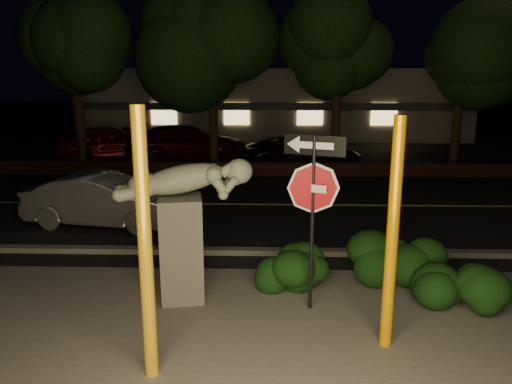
# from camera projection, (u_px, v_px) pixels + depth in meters

# --- Properties ---
(ground) EXTENTS (90.00, 90.00, 0.00)m
(ground) POSITION_uv_depth(u_px,v_px,m) (274.00, 183.00, 17.86)
(ground) COLOR black
(ground) RESTS_ON ground
(patio) EXTENTS (14.00, 6.00, 0.02)m
(patio) POSITION_uv_depth(u_px,v_px,m) (276.00, 351.00, 7.19)
(patio) COLOR #4C4944
(patio) RESTS_ON ground
(road) EXTENTS (80.00, 8.00, 0.01)m
(road) POSITION_uv_depth(u_px,v_px,m) (274.00, 205.00, 14.95)
(road) COLOR black
(road) RESTS_ON ground
(lane_marking) EXTENTS (80.00, 0.12, 0.00)m
(lane_marking) POSITION_uv_depth(u_px,v_px,m) (274.00, 204.00, 14.95)
(lane_marking) COLOR #BDB94B
(lane_marking) RESTS_ON road
(curb) EXTENTS (80.00, 0.25, 0.12)m
(curb) POSITION_uv_depth(u_px,v_px,m) (275.00, 252.00, 10.96)
(curb) COLOR #4C4944
(curb) RESTS_ON ground
(brick_wall) EXTENTS (40.00, 0.35, 0.50)m
(brick_wall) POSITION_uv_depth(u_px,v_px,m) (274.00, 169.00, 19.07)
(brick_wall) COLOR #452016
(brick_wall) RESTS_ON ground
(parking_lot) EXTENTS (40.00, 12.00, 0.01)m
(parking_lot) POSITION_uv_depth(u_px,v_px,m) (273.00, 151.00, 24.66)
(parking_lot) COLOR black
(parking_lot) RESTS_ON ground
(building) EXTENTS (22.00, 10.20, 4.00)m
(building) POSITION_uv_depth(u_px,v_px,m) (273.00, 101.00, 31.93)
(building) COLOR gray
(building) RESTS_ON ground
(tree_far_a) EXTENTS (4.60, 4.60, 7.43)m
(tree_far_a) POSITION_uv_depth(u_px,v_px,m) (73.00, 33.00, 19.74)
(tree_far_a) COLOR black
(tree_far_a) RESTS_ON ground
(tree_far_b) EXTENTS (5.20, 5.20, 8.41)m
(tree_far_b) POSITION_uv_depth(u_px,v_px,m) (211.00, 14.00, 19.60)
(tree_far_b) COLOR black
(tree_far_b) RESTS_ON ground
(tree_far_c) EXTENTS (4.80, 4.80, 7.84)m
(tree_far_c) POSITION_uv_depth(u_px,v_px,m) (340.00, 24.00, 19.15)
(tree_far_c) COLOR black
(tree_far_c) RESTS_ON ground
(tree_far_d) EXTENTS (4.40, 4.40, 7.42)m
(tree_far_d) POSITION_uv_depth(u_px,v_px,m) (466.00, 31.00, 19.54)
(tree_far_d) COLOR black
(tree_far_d) RESTS_ON ground
(yellow_pole_left) EXTENTS (0.18, 0.18, 3.57)m
(yellow_pole_left) POSITION_uv_depth(u_px,v_px,m) (145.00, 249.00, 6.21)
(yellow_pole_left) COLOR gold
(yellow_pole_left) RESTS_ON ground
(yellow_pole_right) EXTENTS (0.17, 0.17, 3.38)m
(yellow_pole_right) POSITION_uv_depth(u_px,v_px,m) (392.00, 237.00, 6.94)
(yellow_pole_right) COLOR #F29B00
(yellow_pole_right) RESTS_ON ground
(signpost) EXTENTS (0.95, 0.39, 2.96)m
(signpost) POSITION_uv_depth(u_px,v_px,m) (313.00, 189.00, 7.97)
(signpost) COLOR black
(signpost) RESTS_ON ground
(sculpture) EXTENTS (2.34, 0.99, 2.50)m
(sculpture) POSITION_uv_depth(u_px,v_px,m) (183.00, 215.00, 8.49)
(sculpture) COLOR #4C4944
(sculpture) RESTS_ON ground
(hedge_center) EXTENTS (2.24, 1.58, 1.06)m
(hedge_center) POSITION_uv_depth(u_px,v_px,m) (276.00, 263.00, 9.06)
(hedge_center) COLOR black
(hedge_center) RESTS_ON ground
(hedge_right) EXTENTS (1.76, 0.95, 1.15)m
(hedge_right) POSITION_uv_depth(u_px,v_px,m) (401.00, 254.00, 9.39)
(hedge_right) COLOR black
(hedge_right) RESTS_ON ground
(hedge_far_right) EXTENTS (1.67, 1.40, 0.99)m
(hedge_far_right) POSITION_uv_depth(u_px,v_px,m) (465.00, 285.00, 8.24)
(hedge_far_right) COLOR black
(hedge_far_right) RESTS_ON ground
(silver_sedan) EXTENTS (4.23, 1.99, 1.34)m
(silver_sedan) POSITION_uv_depth(u_px,v_px,m) (105.00, 200.00, 12.87)
(silver_sedan) COLOR #B2B2B7
(silver_sedan) RESTS_ON ground
(parked_car_red) EXTENTS (4.92, 3.21, 1.56)m
(parked_car_red) POSITION_uv_depth(u_px,v_px,m) (109.00, 142.00, 22.28)
(parked_car_red) COLOR maroon
(parked_car_red) RESTS_ON ground
(parked_car_darkred) EXTENTS (5.87, 4.09, 1.58)m
(parked_car_darkred) POSITION_uv_depth(u_px,v_px,m) (188.00, 143.00, 21.95)
(parked_car_darkred) COLOR #39070F
(parked_car_darkred) RESTS_ON ground
(parked_car_dark) EXTENTS (4.93, 2.69, 1.31)m
(parked_car_dark) POSITION_uv_depth(u_px,v_px,m) (304.00, 152.00, 20.48)
(parked_car_dark) COLOR black
(parked_car_dark) RESTS_ON ground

